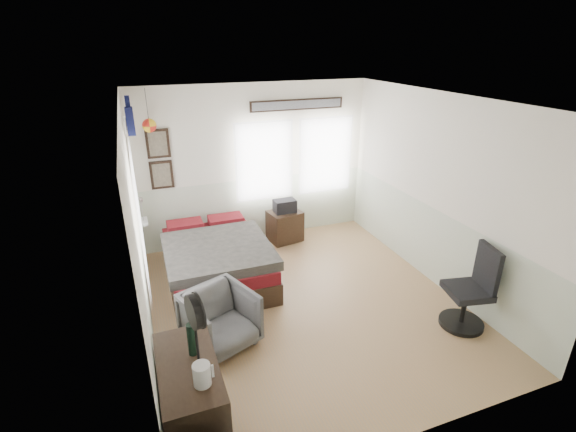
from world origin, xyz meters
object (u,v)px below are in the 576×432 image
bed (216,260)px  armchair (220,319)px  dresser (192,406)px  task_chair (471,295)px  nightstand (285,226)px

bed → armchair: armchair is taller
bed → dresser: (-0.75, -2.69, 0.14)m
task_chair → bed: bearing=153.0°
bed → nightstand: bed is taller
dresser → task_chair: (3.46, 0.51, -0.01)m
bed → dresser: bearing=-105.0°
bed → nightstand: size_ratio=3.70×
task_chair → dresser: bearing=-159.8°
bed → armchair: bearing=-99.2°
nightstand → task_chair: task_chair is taller
armchair → nightstand: (1.65, 2.33, -0.07)m
bed → task_chair: task_chair is taller
armchair → dresser: bearing=-133.4°
bed → dresser: dresser is taller
nightstand → task_chair: bearing=-76.2°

